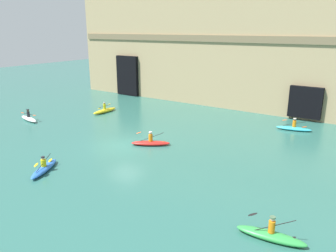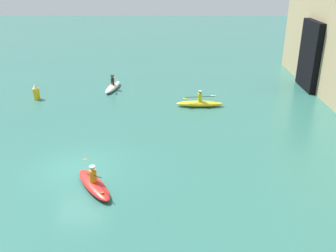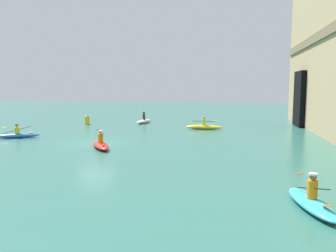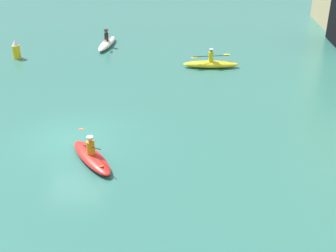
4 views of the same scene
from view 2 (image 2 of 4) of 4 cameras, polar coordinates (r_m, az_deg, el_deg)
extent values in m
plane|color=#2D665B|center=(19.08, -13.63, -6.49)|extent=(120.00, 120.00, 0.00)
cube|color=black|center=(32.07, 20.93, 10.04)|extent=(3.48, 0.70, 5.31)
ellipsoid|color=red|center=(17.38, -11.23, -8.75)|extent=(3.00, 2.32, 0.36)
cylinder|color=orange|center=(17.15, -11.35, -7.46)|extent=(0.32, 0.32, 0.55)
sphere|color=tan|center=(16.96, -11.45, -6.36)|extent=(0.21, 0.21, 0.21)
cylinder|color=silver|center=(16.92, -11.48, -6.10)|extent=(0.27, 0.27, 0.06)
cylinder|color=black|center=(17.13, -11.36, -7.38)|extent=(1.81, 1.11, 0.87)
ellipsoid|color=#D84C19|center=(16.58, -10.12, -9.93)|extent=(0.46, 0.37, 0.21)
ellipsoid|color=#D84C19|center=(17.72, -12.51, -5.00)|extent=(0.46, 0.37, 0.21)
ellipsoid|color=yellow|center=(26.67, 4.85, 3.40)|extent=(0.75, 3.31, 0.40)
cylinder|color=gold|center=(26.51, 4.88, 4.39)|extent=(0.28, 0.28, 0.57)
sphere|color=brown|center=(26.39, 4.91, 5.16)|extent=(0.18, 0.18, 0.18)
cylinder|color=silver|center=(26.37, 4.91, 5.31)|extent=(0.23, 0.23, 0.06)
cylinder|color=black|center=(26.50, 4.88, 4.45)|extent=(0.48, 2.19, 0.10)
ellipsoid|color=yellow|center=(26.78, 6.94, 4.63)|extent=(0.26, 0.47, 0.06)
ellipsoid|color=yellow|center=(26.26, 2.79, 4.26)|extent=(0.26, 0.47, 0.06)
ellipsoid|color=white|center=(30.65, -8.40, 5.90)|extent=(3.18, 1.23, 0.39)
cylinder|color=#232328|center=(30.52, -8.45, 6.74)|extent=(0.28, 0.28, 0.55)
sphere|color=brown|center=(30.41, -8.49, 7.45)|extent=(0.24, 0.24, 0.24)
cylinder|color=#232328|center=(30.38, -8.50, 7.62)|extent=(0.29, 0.29, 0.06)
cylinder|color=black|center=(30.51, -8.45, 6.79)|extent=(2.10, 0.14, 0.04)
ellipsoid|color=#D84C19|center=(29.63, -8.61, 6.27)|extent=(0.45, 0.20, 0.05)
ellipsoid|color=#D84C19|center=(31.40, -8.30, 7.28)|extent=(0.45, 0.20, 0.05)
cylinder|color=yellow|center=(29.69, -19.42, 4.67)|extent=(0.48, 0.48, 0.84)
cone|color=white|center=(29.52, -19.58, 5.79)|extent=(0.41, 0.41, 0.38)
camera|label=1|loc=(22.91, -90.77, -1.26)|focal=35.00mm
camera|label=3|loc=(8.56, 114.18, -53.85)|focal=35.00mm
camera|label=4|loc=(1.72, -171.90, 2.46)|focal=50.00mm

